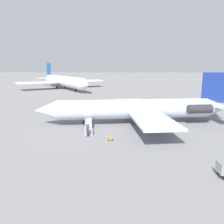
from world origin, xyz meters
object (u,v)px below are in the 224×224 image
airplane_far_center (63,81)px  boarding_stairs (88,129)px  passenger (88,129)px  airplane_main (140,109)px

airplane_far_center → boarding_stairs: airplane_far_center is taller
airplane_far_center → passenger: size_ratio=22.66×
boarding_stairs → passenger: bearing=177.5°
airplane_far_center → airplane_main: bearing=-8.2°
airplane_far_center → boarding_stairs: (-17.69, 57.15, -2.61)m
airplane_main → boarding_stairs: airplane_main is taller
passenger → boarding_stairs: bearing=-2.5°
airplane_main → airplane_far_center: 57.85m
boarding_stairs → airplane_far_center: bearing=9.9°
airplane_main → boarding_stairs: size_ratio=7.19×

